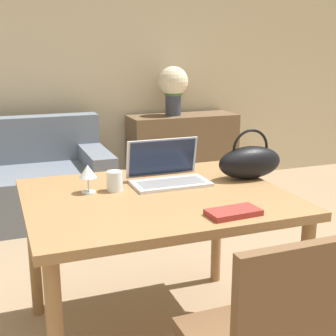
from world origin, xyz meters
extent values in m
cube|color=beige|center=(0.00, 3.26, 1.35)|extent=(10.00, 0.06, 2.70)
cube|color=olive|center=(-0.10, 0.63, 0.73)|extent=(1.19, 0.98, 0.04)
cylinder|color=olive|center=(0.43, 0.20, 0.35)|extent=(0.06, 0.06, 0.71)
cylinder|color=olive|center=(-0.64, 1.05, 0.35)|extent=(0.06, 0.06, 0.71)
cylinder|color=olive|center=(0.43, 1.05, 0.35)|extent=(0.06, 0.06, 0.71)
cube|color=brown|center=(-0.02, -0.35, 0.68)|extent=(0.42, 0.04, 0.42)
cube|color=slate|center=(0.02, 2.60, 0.28)|extent=(0.20, 0.87, 0.56)
cube|color=brown|center=(1.00, 2.97, 0.38)|extent=(1.09, 0.40, 0.76)
cube|color=silver|center=(0.01, 0.74, 0.76)|extent=(0.38, 0.20, 0.02)
cube|color=gray|center=(0.01, 0.73, 0.76)|extent=(0.32, 0.13, 0.00)
cube|color=silver|center=(0.01, 0.87, 0.86)|extent=(0.38, 0.05, 0.20)
cube|color=#19233D|center=(0.01, 0.86, 0.86)|extent=(0.35, 0.04, 0.18)
cylinder|color=silver|center=(-0.27, 0.75, 0.80)|extent=(0.08, 0.08, 0.10)
cylinder|color=silver|center=(-0.39, 0.76, 0.75)|extent=(0.07, 0.07, 0.01)
cylinder|color=silver|center=(-0.39, 0.76, 0.79)|extent=(0.01, 0.01, 0.07)
cone|color=silver|center=(-0.39, 0.76, 0.85)|extent=(0.08, 0.08, 0.06)
ellipsoid|color=black|center=(0.44, 0.71, 0.83)|extent=(0.35, 0.16, 0.17)
torus|color=black|center=(0.44, 0.71, 0.90)|extent=(0.21, 0.01, 0.21)
cylinder|color=#333847|center=(0.90, 2.98, 0.87)|extent=(0.16, 0.16, 0.22)
sphere|color=#3D6B38|center=(0.90, 2.98, 1.03)|extent=(0.22, 0.22, 0.22)
sphere|color=beige|center=(0.90, 2.98, 1.09)|extent=(0.29, 0.29, 0.29)
cube|color=maroon|center=(0.09, 0.25, 0.76)|extent=(0.22, 0.13, 0.02)
camera|label=1|loc=(-0.78, -1.33, 1.41)|focal=50.00mm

